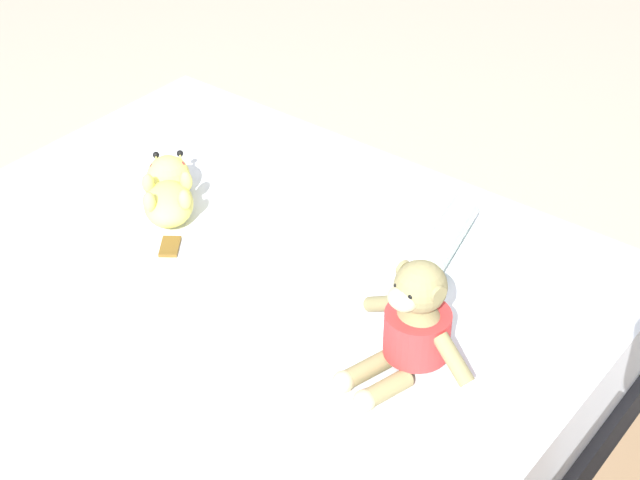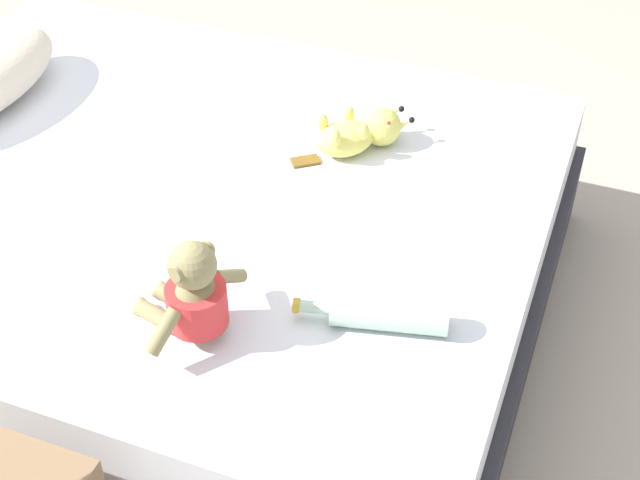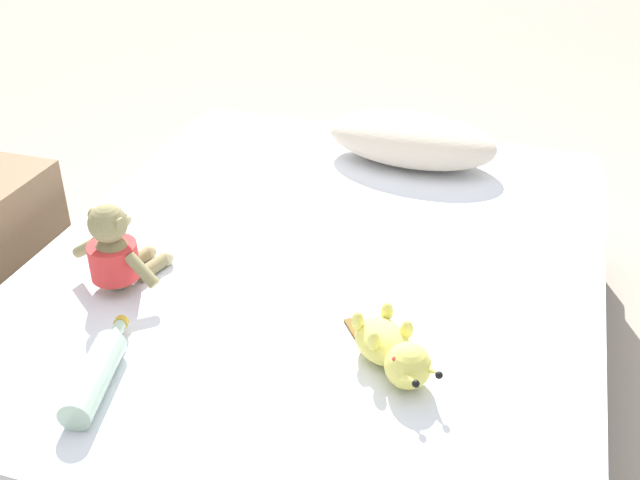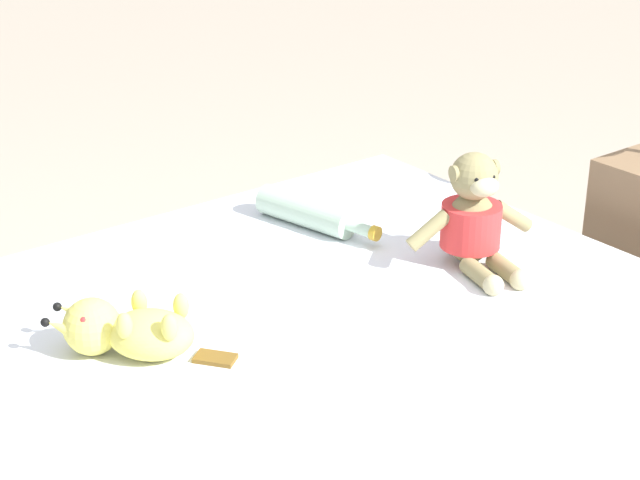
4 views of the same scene
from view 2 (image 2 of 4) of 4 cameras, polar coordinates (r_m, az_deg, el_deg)
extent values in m
plane|color=#B7A893|center=(2.56, -8.08, -3.86)|extent=(16.00, 16.00, 0.00)
cube|color=#2D2D33|center=(2.48, -8.35, -1.79)|extent=(1.51, 1.85, 0.25)
cube|color=white|center=(2.34, -8.85, 2.07)|extent=(1.47, 1.79, 0.18)
ellipsoid|color=#8E8456|center=(1.83, -7.63, -4.13)|extent=(0.13, 0.13, 0.15)
cylinder|color=red|center=(1.83, -7.64, -4.02)|extent=(0.15, 0.15, 0.09)
sphere|color=#8E8456|center=(1.76, -7.94, -1.56)|extent=(0.10, 0.10, 0.10)
ellipsoid|color=#C1B789|center=(1.78, -8.89, -1.21)|extent=(0.07, 0.06, 0.04)
sphere|color=black|center=(1.76, -9.28, -1.17)|extent=(0.01, 0.01, 0.01)
sphere|color=black|center=(1.78, -8.49, -0.55)|extent=(0.01, 0.01, 0.01)
cylinder|color=#8E8456|center=(1.72, -8.99, -2.09)|extent=(0.02, 0.03, 0.03)
cylinder|color=#8E8456|center=(1.77, -6.99, -0.48)|extent=(0.02, 0.03, 0.03)
cylinder|color=#8E8456|center=(1.78, -9.72, -5.64)|extent=(0.10, 0.05, 0.08)
cylinder|color=#8E8456|center=(1.87, -5.70, -2.25)|extent=(0.10, 0.05, 0.08)
cylinder|color=#8E8456|center=(1.91, -10.20, -4.64)|extent=(0.06, 0.11, 0.04)
cylinder|color=#8E8456|center=(1.94, -8.98, -3.63)|extent=(0.06, 0.11, 0.04)
sphere|color=#C1B789|center=(1.94, -11.27, -4.00)|extent=(0.04, 0.04, 0.04)
sphere|color=#C1B789|center=(1.96, -10.04, -3.02)|extent=(0.04, 0.04, 0.04)
ellipsoid|color=#EAE066|center=(2.32, 1.58, 6.33)|extent=(0.18, 0.18, 0.08)
sphere|color=#EAE066|center=(2.36, 3.85, 7.05)|extent=(0.10, 0.10, 0.10)
cone|color=#EAE066|center=(2.39, 4.47, 7.81)|extent=(0.06, 0.07, 0.05)
sphere|color=black|center=(2.40, 5.08, 8.11)|extent=(0.02, 0.02, 0.02)
cone|color=#EAE066|center=(2.35, 5.10, 7.13)|extent=(0.06, 0.07, 0.05)
sphere|color=black|center=(2.36, 5.72, 7.43)|extent=(0.02, 0.02, 0.02)
sphere|color=red|center=(2.37, 3.55, 7.97)|extent=(0.02, 0.02, 0.02)
sphere|color=red|center=(2.32, 4.22, 7.23)|extent=(0.02, 0.02, 0.02)
ellipsoid|color=#EAE066|center=(2.35, 1.82, 7.79)|extent=(0.04, 0.04, 0.05)
ellipsoid|color=#EAE066|center=(2.28, 2.73, 6.73)|extent=(0.04, 0.04, 0.05)
ellipsoid|color=#EAE066|center=(2.32, 0.18, 7.33)|extent=(0.04, 0.04, 0.05)
ellipsoid|color=#EAE066|center=(2.26, 0.97, 6.36)|extent=(0.04, 0.04, 0.05)
cube|color=brown|center=(2.31, -0.92, 4.93)|extent=(0.07, 0.08, 0.01)
cylinder|color=#B2D1B7|center=(1.86, 4.32, -4.64)|extent=(0.12, 0.25, 0.07)
cylinder|color=#B2D1B7|center=(1.87, -0.29, -4.21)|extent=(0.04, 0.07, 0.03)
cylinder|color=gold|center=(1.88, -1.47, -4.09)|extent=(0.03, 0.02, 0.03)
camera|label=1|loc=(1.91, -61.80, 18.73)|focal=55.77mm
camera|label=3|loc=(2.20, 43.07, 24.66)|focal=42.59mm
camera|label=4|loc=(3.25, -20.50, 30.70)|focal=57.75mm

